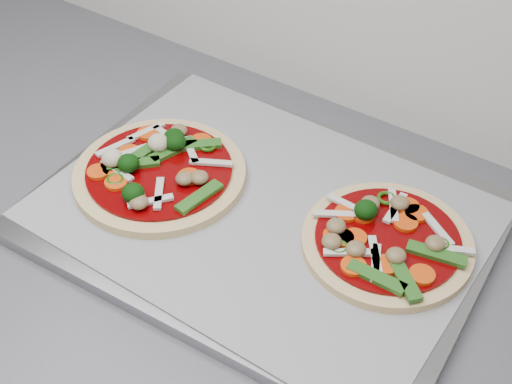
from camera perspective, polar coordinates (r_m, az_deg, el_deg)
The scene contains 5 objects.
countertop at distance 0.71m, azimuth 4.85°, elevation -10.16°, with size 3.60×0.60×0.04m, color #59585F.
baking_tray at distance 0.76m, azimuth 0.52°, elevation -1.97°, with size 0.46×0.34×0.02m, color gray.
parchment at distance 0.75m, azimuth 0.53°, elevation -1.50°, with size 0.44×0.32×0.00m, color #97979D.
pizza_left at distance 0.79m, azimuth -7.85°, elevation 1.75°, with size 0.19×0.19×0.03m.
pizza_right at distance 0.72m, azimuth 10.31°, elevation -3.80°, with size 0.19×0.19×0.03m.
Camera 1 is at (0.19, 0.92, 1.44)m, focal length 50.00 mm.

